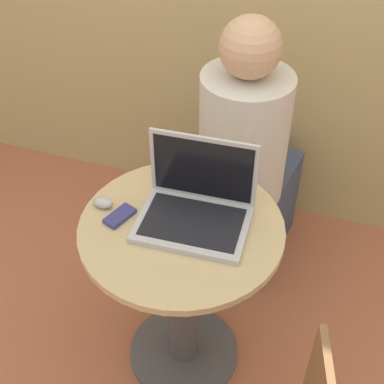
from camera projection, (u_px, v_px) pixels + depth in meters
ground_plane at (184, 352)px, 2.11m from camera, size 12.00×12.00×0.00m
round_table at (182, 278)px, 1.81m from camera, size 0.64×0.64×0.71m
laptop at (196, 205)px, 1.63m from camera, size 0.35×0.26×0.25m
cell_phone at (120, 216)px, 1.66m from camera, size 0.08×0.11×0.02m
computer_mouse at (102, 203)px, 1.69m from camera, size 0.07×0.04×0.03m
person_seated at (246, 172)px, 2.18m from camera, size 0.38×0.54×1.17m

